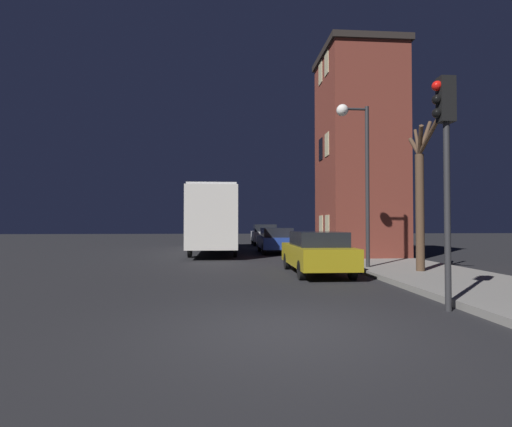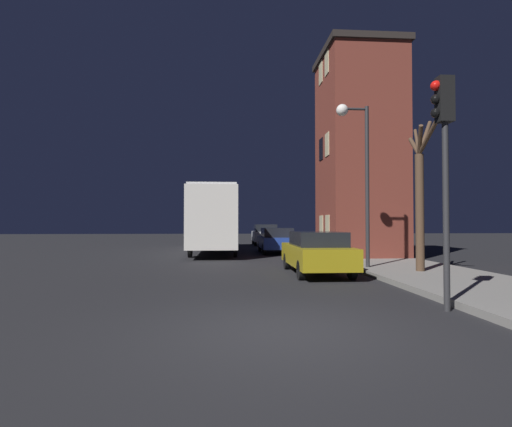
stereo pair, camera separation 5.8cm
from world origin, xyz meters
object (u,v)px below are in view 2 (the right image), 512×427
object	(u,v)px
streetlamp	(357,154)
car_mid_lane	(276,240)
traffic_light	(444,143)
bare_tree	(420,192)
bus	(215,216)
car_near_lane	(316,252)
car_far_lane	(265,234)

from	to	relation	value
streetlamp	car_mid_lane	size ratio (longest dim) A/B	1.32
traffic_light	bare_tree	size ratio (longest dim) A/B	0.91
bus	car_near_lane	bearing A→B (deg)	-70.94
bare_tree	streetlamp	bearing A→B (deg)	142.56
streetlamp	car_near_lane	xyz separation A→B (m)	(-1.63, -0.61, -3.46)
car_near_lane	car_mid_lane	bearing A→B (deg)	91.13
bare_tree	car_mid_lane	xyz separation A→B (m)	(-3.49, 10.19, -1.98)
bus	car_mid_lane	bearing A→B (deg)	-19.95
traffic_light	car_far_lane	xyz separation A→B (m)	(-1.24, 23.99, -2.44)
traffic_light	car_far_lane	size ratio (longest dim) A/B	1.16
car_far_lane	bare_tree	bearing A→B (deg)	-80.03
bare_tree	car_far_lane	size ratio (longest dim) A/B	1.27
bare_tree	car_near_lane	size ratio (longest dim) A/B	1.15
bus	car_mid_lane	distance (m)	4.02
car_mid_lane	car_near_lane	bearing A→B (deg)	-88.87
streetlamp	car_mid_lane	distance (m)	9.71
streetlamp	bare_tree	distance (m)	2.57
traffic_light	car_far_lane	distance (m)	24.14
bare_tree	car_near_lane	bearing A→B (deg)	168.51
car_near_lane	car_far_lane	size ratio (longest dim) A/B	1.10
bare_tree	bus	size ratio (longest dim) A/B	0.42
streetlamp	car_mid_lane	xyz separation A→B (m)	(-1.81, 8.90, -3.44)
traffic_light	bare_tree	bearing A→B (deg)	67.98
car_near_lane	car_far_lane	xyz separation A→B (m)	(-0.01, 18.19, 0.09)
bus	car_far_lane	distance (m)	8.37
bare_tree	car_mid_lane	world-z (taller)	bare_tree
traffic_light	car_mid_lane	size ratio (longest dim) A/B	1.04
bare_tree	car_near_lane	world-z (taller)	bare_tree
streetlamp	bare_tree	size ratio (longest dim) A/B	1.15
car_near_lane	car_mid_lane	world-z (taller)	car_mid_lane
traffic_light	car_mid_lane	xyz separation A→B (m)	(-1.42, 15.31, -2.52)
traffic_light	car_mid_lane	world-z (taller)	traffic_light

